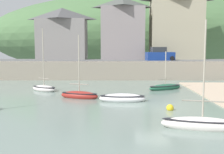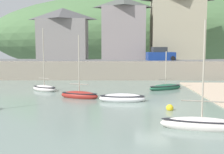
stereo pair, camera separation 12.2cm
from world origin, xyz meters
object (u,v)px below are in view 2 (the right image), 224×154
(dinghy_open_wooden, at_px, (122,98))
(sailboat_tall_mast, at_px, (165,87))
(sailboat_nearest_shore, at_px, (202,124))
(mooring_buoy, at_px, (170,108))
(rowboat_small_beached, at_px, (44,88))
(waterfront_building_right, at_px, (177,22))
(parked_car_near_slipway, at_px, (160,55))
(waterfront_building_left, at_px, (63,33))
(church_with_spire, at_px, (190,15))
(waterfront_building_centre, at_px, (123,28))
(sailboat_white_hull, at_px, (79,95))

(dinghy_open_wooden, distance_m, sailboat_tall_mast, 7.75)
(sailboat_nearest_shore, height_order, mooring_buoy, sailboat_nearest_shore)
(rowboat_small_beached, relative_size, dinghy_open_wooden, 1.68)
(rowboat_small_beached, xyz_separation_m, mooring_buoy, (10.88, -8.44, -0.12))
(waterfront_building_right, distance_m, mooring_buoy, 28.30)
(waterfront_building_right, distance_m, sailboat_nearest_shore, 32.33)
(parked_car_near_slipway, relative_size, mooring_buoy, 8.38)
(waterfront_building_left, height_order, mooring_buoy, waterfront_building_left)
(church_with_spire, distance_m, rowboat_small_beached, 31.39)
(waterfront_building_centre, relative_size, church_with_spire, 0.67)
(church_with_spire, distance_m, dinghy_open_wooden, 31.55)
(church_with_spire, relative_size, sailboat_white_hull, 2.66)
(waterfront_building_centre, distance_m, sailboat_tall_mast, 18.88)
(sailboat_white_hull, relative_size, mooring_buoy, 10.85)
(sailboat_nearest_shore, height_order, parked_car_near_slipway, sailboat_nearest_shore)
(church_with_spire, bearing_deg, sailboat_white_hull, -122.09)
(parked_car_near_slipway, bearing_deg, church_with_spire, 45.92)
(dinghy_open_wooden, bearing_deg, rowboat_small_beached, 147.74)
(sailboat_white_hull, bearing_deg, waterfront_building_right, 77.66)
(church_with_spire, bearing_deg, waterfront_building_left, -169.51)
(waterfront_building_left, relative_size, waterfront_building_right, 0.71)
(church_with_spire, distance_m, mooring_buoy, 33.28)
(waterfront_building_right, distance_m, parked_car_near_slipway, 7.56)
(mooring_buoy, bearing_deg, waterfront_building_centre, 95.41)
(dinghy_open_wooden, bearing_deg, mooring_buoy, -41.89)
(rowboat_small_beached, xyz_separation_m, parked_car_near_slipway, (13.73, 13.45, 2.93))
(waterfront_building_right, bearing_deg, sailboat_tall_mast, -105.63)
(sailboat_nearest_shore, xyz_separation_m, sailboat_tall_mast, (0.60, 13.84, -0.06))
(waterfront_building_left, xyz_separation_m, rowboat_small_beached, (1.38, -17.95, -6.30))
(waterfront_building_left, relative_size, sailboat_white_hull, 1.48)
(parked_car_near_slipway, bearing_deg, waterfront_building_centre, 133.29)
(church_with_spire, relative_size, sailboat_tall_mast, 3.62)
(church_with_spire, distance_m, sailboat_nearest_shore, 37.18)
(church_with_spire, relative_size, rowboat_small_beached, 2.32)
(waterfront_building_right, xyz_separation_m, sailboat_tall_mast, (-4.76, -17.02, -8.07))
(sailboat_white_hull, distance_m, parked_car_near_slipway, 20.10)
(waterfront_building_left, xyz_separation_m, church_with_spire, (21.61, 4.00, 3.41))
(parked_car_near_slipway, xyz_separation_m, mooring_buoy, (-2.85, -21.89, -3.05))
(waterfront_building_left, distance_m, mooring_buoy, 29.80)
(waterfront_building_left, height_order, waterfront_building_centre, waterfront_building_centre)
(waterfront_building_right, xyz_separation_m, sailboat_nearest_shore, (-5.36, -30.86, -8.01))
(waterfront_building_right, bearing_deg, waterfront_building_left, 180.00)
(parked_car_near_slipway, bearing_deg, mooring_buoy, -104.10)
(mooring_buoy, bearing_deg, rowboat_small_beached, 142.18)
(church_with_spire, height_order, sailboat_nearest_shore, church_with_spire)
(sailboat_nearest_shore, relative_size, dinghy_open_wooden, 1.57)
(waterfront_building_left, distance_m, parked_car_near_slipway, 16.12)
(sailboat_nearest_shore, xyz_separation_m, sailboat_white_hull, (-7.66, 9.00, -0.03))
(rowboat_small_beached, distance_m, dinghy_open_wooden, 9.33)
(sailboat_white_hull, bearing_deg, waterfront_building_centre, 97.17)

